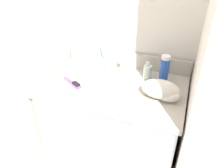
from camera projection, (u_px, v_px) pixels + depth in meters
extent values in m
plane|color=beige|center=(113.00, 162.00, 1.79)|extent=(6.00, 6.00, 0.00)
cube|color=beige|center=(131.00, 17.00, 1.46)|extent=(1.08, 0.08, 2.20)
cube|color=beige|center=(38.00, 23.00, 1.35)|extent=(0.08, 0.64, 2.20)
cube|color=beige|center=(211.00, 44.00, 1.05)|extent=(0.08, 0.64, 2.20)
cube|color=white|center=(113.00, 130.00, 1.59)|extent=(0.87, 0.52, 0.73)
cube|color=white|center=(70.00, 153.00, 1.46)|extent=(0.42, 0.02, 0.58)
cube|color=white|center=(134.00, 145.00, 1.21)|extent=(0.38, 0.02, 0.17)
cube|color=silver|center=(86.00, 160.00, 1.41)|extent=(0.02, 0.02, 0.09)
cube|color=silver|center=(133.00, 147.00, 1.20)|extent=(0.10, 0.02, 0.01)
cube|color=#B2A899|center=(114.00, 86.00, 1.39)|extent=(0.90, 0.56, 0.03)
ellipsoid|color=#A49A8C|center=(113.00, 96.00, 1.43)|extent=(0.34, 0.28, 0.18)
cylinder|color=silver|center=(113.00, 106.00, 1.48)|extent=(0.03, 0.03, 0.01)
cube|color=#B2A899|center=(126.00, 59.00, 1.57)|extent=(0.90, 0.02, 0.11)
cube|color=silver|center=(122.00, 71.00, 1.51)|extent=(0.09, 0.06, 0.02)
cylinder|color=silver|center=(122.00, 64.00, 1.48)|extent=(0.02, 0.02, 0.08)
cylinder|color=silver|center=(121.00, 61.00, 1.44)|extent=(0.02, 0.06, 0.02)
sphere|color=silver|center=(123.00, 56.00, 1.46)|extent=(0.03, 0.03, 0.03)
cylinder|color=white|center=(99.00, 64.00, 1.52)|extent=(0.07, 0.07, 0.10)
cylinder|color=blue|center=(103.00, 59.00, 1.50)|extent=(0.03, 0.02, 0.16)
cube|color=white|center=(105.00, 48.00, 1.45)|extent=(0.02, 0.02, 0.03)
cylinder|color=silver|center=(147.00, 72.00, 1.43)|extent=(0.05, 0.05, 0.09)
cylinder|color=silver|center=(148.00, 64.00, 1.40)|extent=(0.02, 0.02, 0.03)
cylinder|color=silver|center=(148.00, 63.00, 1.38)|extent=(0.01, 0.03, 0.01)
cylinder|color=#234CB2|center=(164.00, 70.00, 1.38)|extent=(0.06, 0.06, 0.16)
cylinder|color=white|center=(166.00, 57.00, 1.33)|extent=(0.05, 0.05, 0.02)
cube|color=purple|center=(69.00, 81.00, 1.41)|extent=(0.10, 0.07, 0.01)
cube|color=purple|center=(76.00, 86.00, 1.36)|extent=(0.07, 0.06, 0.02)
cube|color=black|center=(76.00, 84.00, 1.35)|extent=(0.06, 0.05, 0.01)
ellipsoid|color=beige|center=(160.00, 89.00, 1.25)|extent=(0.22, 0.14, 0.10)
ellipsoid|color=silver|center=(168.00, 95.00, 1.23)|extent=(0.13, 0.10, 0.07)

